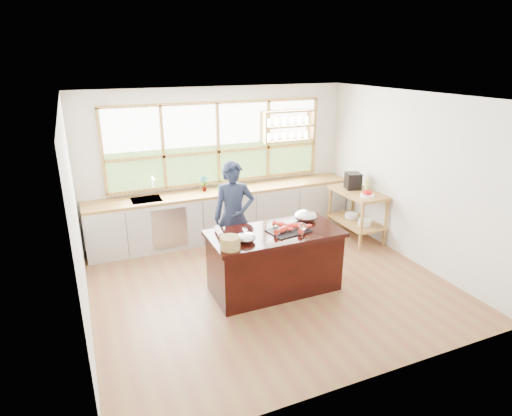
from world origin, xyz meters
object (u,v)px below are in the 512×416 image
cook (234,217)px  espresso_machine (353,181)px  island (274,261)px  wicker_basket (230,243)px

cook → espresso_machine: 2.53m
island → espresso_machine: 2.61m
island → cook: size_ratio=1.06×
cook → espresso_machine: bearing=24.6°
cook → espresso_machine: (2.49, 0.45, 0.18)m
island → wicker_basket: (-0.76, -0.28, 0.53)m
wicker_basket → espresso_machine: bearing=28.0°
cook → espresso_machine: cook is taller
cook → wicker_basket: 1.21m
island → cook: (-0.30, 0.84, 0.42)m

